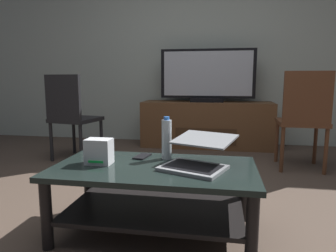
% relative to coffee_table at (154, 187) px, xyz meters
% --- Properties ---
extents(ground_plane, '(7.68, 7.68, 0.00)m').
position_rel_coffee_table_xyz_m(ground_plane, '(-0.01, 0.27, -0.27)').
color(ground_plane, '#4C3D33').
extents(back_wall, '(6.40, 0.12, 2.80)m').
position_rel_coffee_table_xyz_m(back_wall, '(-0.01, 2.69, 1.13)').
color(back_wall, '#A8B2A8').
rests_on(back_wall, ground).
extents(coffee_table, '(1.12, 0.60, 0.40)m').
position_rel_coffee_table_xyz_m(coffee_table, '(0.00, 0.00, 0.00)').
color(coffee_table, black).
rests_on(coffee_table, ground).
extents(media_cabinet, '(1.67, 0.51, 0.59)m').
position_rel_coffee_table_xyz_m(media_cabinet, '(0.18, 2.37, 0.02)').
color(media_cabinet, brown).
rests_on(media_cabinet, ground).
extents(television, '(1.20, 0.20, 0.67)m').
position_rel_coffee_table_xyz_m(television, '(0.18, 2.34, 0.63)').
color(television, black).
rests_on(television, media_cabinet).
extents(dining_chair, '(0.46, 0.46, 0.95)m').
position_rel_coffee_table_xyz_m(dining_chair, '(1.13, 1.44, 0.26)').
color(dining_chair, '#59331E').
rests_on(dining_chair, ground).
extents(side_chair, '(0.51, 0.51, 0.92)m').
position_rel_coffee_table_xyz_m(side_chair, '(-1.22, 1.40, 0.24)').
color(side_chair, black).
rests_on(side_chair, ground).
extents(laptop, '(0.44, 0.48, 0.16)m').
position_rel_coffee_table_xyz_m(laptop, '(0.24, 0.02, 0.19)').
color(laptop, gray).
rests_on(laptop, coffee_table).
extents(router_box, '(0.14, 0.11, 0.14)m').
position_rel_coffee_table_xyz_m(router_box, '(-0.32, -0.01, 0.19)').
color(router_box, silver).
rests_on(router_box, coffee_table).
extents(water_bottle_near, '(0.06, 0.06, 0.26)m').
position_rel_coffee_table_xyz_m(water_bottle_near, '(0.04, 0.17, 0.24)').
color(water_bottle_near, silver).
rests_on(water_bottle_near, coffee_table).
extents(cell_phone, '(0.09, 0.15, 0.01)m').
position_rel_coffee_table_xyz_m(cell_phone, '(-0.11, 0.18, 0.13)').
color(cell_phone, black).
rests_on(cell_phone, coffee_table).
extents(tv_remote, '(0.13, 0.15, 0.02)m').
position_rel_coffee_table_xyz_m(tv_remote, '(-0.44, 0.23, 0.13)').
color(tv_remote, '#99999E').
rests_on(tv_remote, coffee_table).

